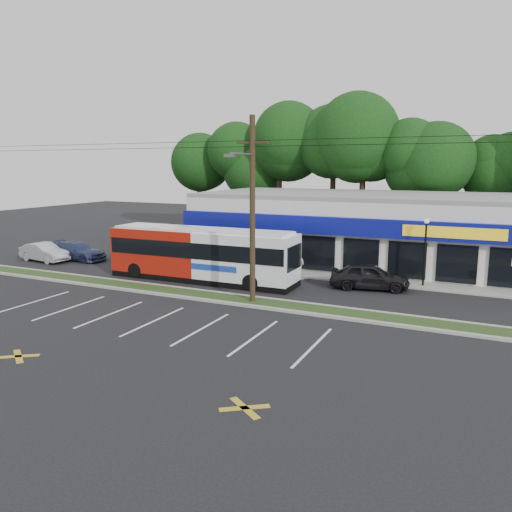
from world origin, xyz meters
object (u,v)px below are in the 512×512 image
object	(u,v)px
utility_pole	(249,204)
car_blue	(78,251)
car_dark	(370,276)
pedestrian_b	(298,265)
metrobus	(202,253)
car_silver	(44,252)
pedestrian_a	(286,261)
lamp_post	(425,244)

from	to	relation	value
utility_pole	car_blue	xyz separation A→B (m)	(-17.88, 5.50, -4.69)
utility_pole	car_dark	distance (m)	9.17
utility_pole	pedestrian_b	size ratio (longest dim) A/B	26.07
metrobus	car_blue	distance (m)	12.91
metrobus	pedestrian_b	size ratio (longest dim) A/B	6.68
car_silver	pedestrian_a	world-z (taller)	pedestrian_a
metrobus	car_silver	distance (m)	14.72
metrobus	pedestrian_b	bearing A→B (deg)	27.68
lamp_post	pedestrian_b	size ratio (longest dim) A/B	2.22
car_blue	pedestrian_a	xyz separation A→B (m)	(17.05, 2.07, 0.25)
car_dark	car_blue	bearing A→B (deg)	79.68
car_dark	pedestrian_a	size ratio (longest dim) A/B	2.43
pedestrian_b	metrobus	bearing A→B (deg)	25.87
lamp_post	car_silver	bearing A→B (deg)	-172.05
pedestrian_b	car_dark	bearing A→B (deg)	169.86
utility_pole	car_blue	world-z (taller)	utility_pole
car_blue	pedestrian_b	world-z (taller)	pedestrian_b
car_silver	pedestrian_a	xyz separation A→B (m)	(19.00, 3.61, 0.25)
lamp_post	metrobus	world-z (taller)	lamp_post
metrobus	car_dark	xyz separation A→B (m)	(10.43, 2.35, -1.01)
car_dark	utility_pole	bearing A→B (deg)	127.00
lamp_post	metrobus	size ratio (longest dim) A/B	0.33
pedestrian_b	car_silver	bearing A→B (deg)	4.78
lamp_post	car_blue	xyz separation A→B (m)	(-26.05, -2.37, -1.95)
utility_pole	car_blue	bearing A→B (deg)	162.89
lamp_post	metrobus	distance (m)	14.03
metrobus	utility_pole	bearing A→B (deg)	-35.49
car_silver	metrobus	bearing A→B (deg)	-84.95
lamp_post	pedestrian_a	distance (m)	9.16
lamp_post	car_dark	xyz separation A→B (m)	(-2.90, -1.95, -1.86)
lamp_post	pedestrian_a	xyz separation A→B (m)	(-9.00, -0.30, -1.70)
utility_pole	pedestrian_a	bearing A→B (deg)	96.27
car_dark	metrobus	bearing A→B (deg)	91.35
utility_pole	car_silver	world-z (taller)	utility_pole
car_silver	utility_pole	bearing A→B (deg)	-94.73
car_blue	car_dark	bearing A→B (deg)	-87.55
car_blue	pedestrian_b	size ratio (longest dim) A/B	2.60
utility_pole	pedestrian_b	bearing A→B (deg)	86.67
car_dark	car_blue	world-z (taller)	car_dark
lamp_post	pedestrian_a	world-z (taller)	lamp_post
car_silver	car_blue	world-z (taller)	car_silver
car_silver	car_dark	bearing A→B (deg)	-78.96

